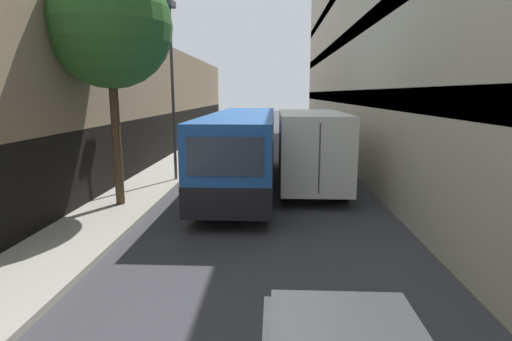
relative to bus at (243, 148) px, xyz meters
name	(u,v)px	position (x,y,z in m)	size (l,w,h in m)	color
ground_plane	(264,194)	(0.90, -1.23, -1.59)	(150.00, 150.00, 0.00)	#38383D
sidewalk_left	(142,190)	(-3.83, -1.23, -1.51)	(2.29, 60.00, 0.15)	#9E998E
building_left_shopfront	(79,115)	(-6.07, -1.23, 1.38)	(2.40, 60.00, 6.54)	#847056
bus	(243,148)	(0.00, 0.00, 0.00)	(2.49, 11.82, 2.99)	#1E519E
box_truck	(309,146)	(2.71, 0.45, 0.05)	(2.43, 8.34, 3.05)	silver
panel_van	(246,132)	(-0.79, 12.57, -0.51)	(1.85, 4.55, 1.93)	#BCBCC1
street_lamp	(171,59)	(-2.94, 0.56, 3.54)	(0.36, 0.80, 7.24)	#38383D
street_tree_left	(109,26)	(-3.83, -3.39, 4.22)	(3.86, 3.86, 7.60)	#4C3823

